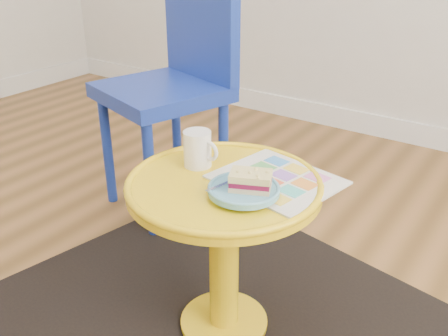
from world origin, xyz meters
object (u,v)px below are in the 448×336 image
Objects in this scene: chair at (177,73)px; plate at (244,190)px; side_table at (224,227)px; newspaper at (277,180)px; mug at (198,148)px.

plate is at bearing -23.33° from chair.
newspaper is (0.10, 0.08, 0.13)m from side_table.
newspaper is 0.23m from mug.
chair is at bearing 139.86° from plate.
mug is (-0.22, -0.04, 0.05)m from newspaper.
newspaper is 1.70× the size of plate.
mug is 0.21m from plate.
mug reaches higher than side_table.
side_table is 0.22m from mug.
chair reaches higher than plate.
side_table is 1.71× the size of newspaper.
mug reaches higher than newspaper.
newspaper is at bearing 38.97° from side_table.
chair is 8.85× the size of mug.
mug reaches higher than plate.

